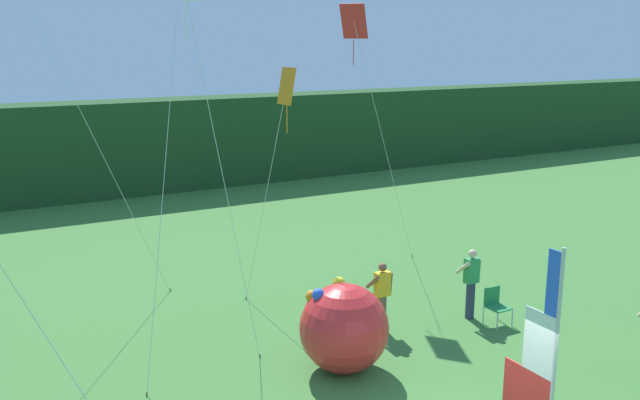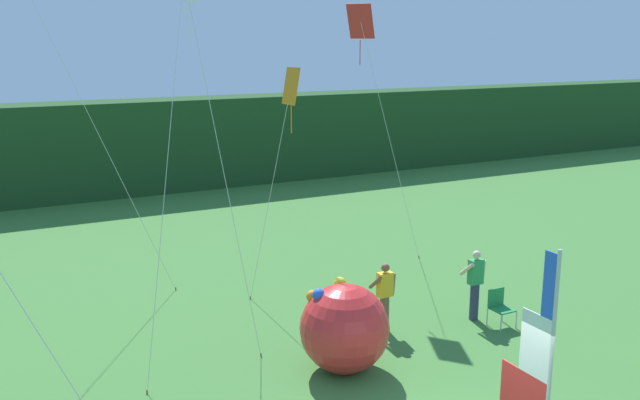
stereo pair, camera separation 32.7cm
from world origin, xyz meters
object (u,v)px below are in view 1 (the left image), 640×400
object	(u,v)px
kite_white_diamond_2	(191,23)
kite_orange_diamond_4	(285,96)
kite_red_diamond_5	(356,31)
person_far_left	(382,295)
inflatable_balloon	(344,328)
person_near_banner	(471,282)
folding_chair	(495,303)
banner_flag	(539,367)

from	to	relation	value
kite_white_diamond_2	kite_orange_diamond_4	bearing A→B (deg)	33.59
kite_white_diamond_2	kite_red_diamond_5	xyz separation A→B (m)	(6.28, 3.98, -0.09)
person_far_left	kite_white_diamond_2	bearing A→B (deg)	170.79
person_far_left	inflatable_balloon	size ratio (longest dim) A/B	0.87
person_near_banner	folding_chair	bearing A→B (deg)	-62.03
banner_flag	kite_red_diamond_5	xyz separation A→B (m)	(3.18, 10.44, 5.12)
folding_chair	kite_orange_diamond_4	size ratio (longest dim) A/B	0.15
kite_orange_diamond_4	folding_chair	bearing A→B (deg)	-44.22
banner_flag	kite_white_diamond_2	xyz separation A→B (m)	(-3.10, 6.46, 5.21)
folding_chair	kite_white_diamond_2	bearing A→B (deg)	166.07
person_far_left	inflatable_balloon	xyz separation A→B (m)	(-1.83, -1.31, 0.05)
kite_orange_diamond_4	kite_red_diamond_5	xyz separation A→B (m)	(3.28, 1.99, 1.57)
kite_white_diamond_2	kite_orange_diamond_4	size ratio (longest dim) A/B	1.32
folding_chair	person_near_banner	bearing A→B (deg)	117.97
person_far_left	inflatable_balloon	distance (m)	2.25
person_far_left	person_near_banner	bearing A→B (deg)	-10.83
inflatable_balloon	kite_white_diamond_2	bearing A→B (deg)	139.53
kite_orange_diamond_4	inflatable_balloon	bearing A→B (deg)	-99.69
person_near_banner	banner_flag	bearing A→B (deg)	-122.35
inflatable_balloon	folding_chair	size ratio (longest dim) A/B	2.15
kite_orange_diamond_4	kite_red_diamond_5	bearing A→B (deg)	31.21
inflatable_balloon	kite_red_diamond_5	bearing A→B (deg)	56.43
folding_chair	kite_red_diamond_5	xyz separation A→B (m)	(-0.50, 5.66, 6.43)
banner_flag	inflatable_balloon	bearing A→B (deg)	99.78
person_near_banner	inflatable_balloon	xyz separation A→B (m)	(-4.16, -0.86, -0.01)
banner_flag	inflatable_balloon	size ratio (longest dim) A/B	1.99
inflatable_balloon	kite_red_diamond_5	distance (m)	9.34
kite_orange_diamond_4	person_near_banner	bearing A→B (deg)	-41.83
banner_flag	person_far_left	world-z (taller)	banner_flag
person_far_left	kite_red_diamond_5	world-z (taller)	kite_red_diamond_5
kite_red_diamond_5	kite_orange_diamond_4	bearing A→B (deg)	-148.79
inflatable_balloon	kite_white_diamond_2	world-z (taller)	kite_white_diamond_2
folding_chair	kite_white_diamond_2	size ratio (longest dim) A/B	0.11
person_near_banner	person_far_left	size ratio (longest dim) A/B	1.06
kite_red_diamond_5	banner_flag	bearing A→B (deg)	-106.96
inflatable_balloon	kite_orange_diamond_4	distance (m)	6.00
person_far_left	banner_flag	bearing A→B (deg)	-100.39
kite_white_diamond_2	folding_chair	bearing A→B (deg)	-13.93
folding_chair	kite_white_diamond_2	xyz separation A→B (m)	(-6.78, 1.68, 6.53)
folding_chair	kite_orange_diamond_4	xyz separation A→B (m)	(-3.78, 3.68, 4.87)
banner_flag	person_far_left	distance (m)	5.96
person_far_left	kite_white_diamond_2	size ratio (longest dim) A/B	0.21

